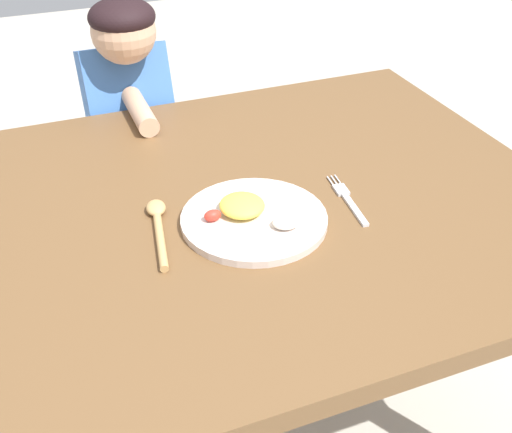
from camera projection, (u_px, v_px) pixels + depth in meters
name	position (u px, v px, depth m)	size (l,w,h in m)	color
dining_table	(243.00, 230.00, 1.30)	(1.27, 0.99, 0.74)	brown
plate	(253.00, 217.00, 1.19)	(0.27, 0.27, 0.04)	beige
fork	(348.00, 200.00, 1.25)	(0.04, 0.18, 0.01)	silver
spoon	(158.00, 224.00, 1.18)	(0.06, 0.21, 0.02)	tan
person	(135.00, 164.00, 1.80)	(0.22, 0.37, 1.01)	#474C6E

